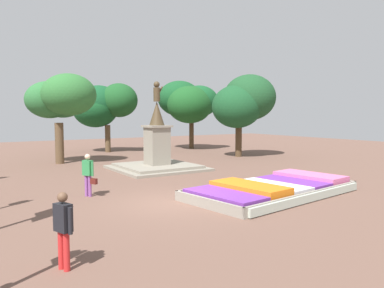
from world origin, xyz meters
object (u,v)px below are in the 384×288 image
Objects in this scene: statue_monument at (157,153)px; pedestrian_crossing_plaza at (63,225)px; pedestrian_with_handbag at (88,173)px; flower_planter at (274,189)px.

pedestrian_crossing_plaza is at bearing -125.41° from statue_monument.
pedestrian_with_handbag is 1.03× the size of pedestrian_crossing_plaza.
flower_planter is 4.50× the size of pedestrian_with_handbag.
flower_planter is 7.31m from pedestrian_with_handbag.
statue_monument is 14.10m from pedestrian_crossing_plaza.
flower_planter is 4.62× the size of pedestrian_crossing_plaza.
flower_planter is at bearing 17.91° from pedestrian_crossing_plaza.
flower_planter is at bearing -30.42° from pedestrian_with_handbag.
pedestrian_crossing_plaza reaches higher than flower_planter.
statue_monument is 7.47m from pedestrian_with_handbag.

